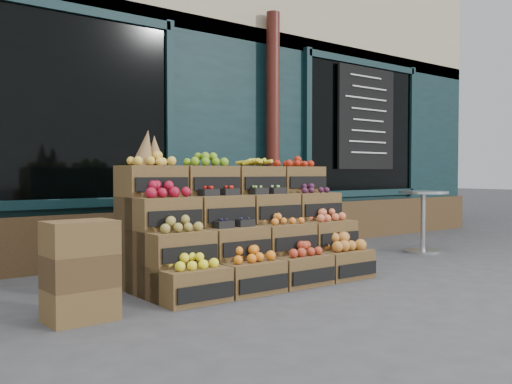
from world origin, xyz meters
TOP-DOWN VIEW (x-y plane):
  - ground at (0.00, 0.00)m, footprint 60.00×60.00m
  - shop_facade at (0.00, 5.11)m, footprint 12.00×6.24m
  - crate_display at (-0.49, 0.53)m, footprint 2.32×1.18m
  - spare_crates at (-2.30, 0.09)m, footprint 0.48×0.33m
  - bistro_table at (2.53, 0.59)m, footprint 0.64×0.64m
  - shopkeeper at (-1.11, 2.96)m, footprint 0.65×0.44m

SIDE VIEW (x-z plane):
  - ground at x=0.00m, z-range 0.00..0.00m
  - spare_crates at x=-2.30m, z-range 0.00..0.71m
  - crate_display at x=-0.49m, z-range -0.27..1.16m
  - bistro_table at x=2.53m, z-range 0.10..0.90m
  - shopkeeper at x=-1.11m, z-range 0.00..1.75m
  - shop_facade at x=0.00m, z-range 0.00..4.80m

